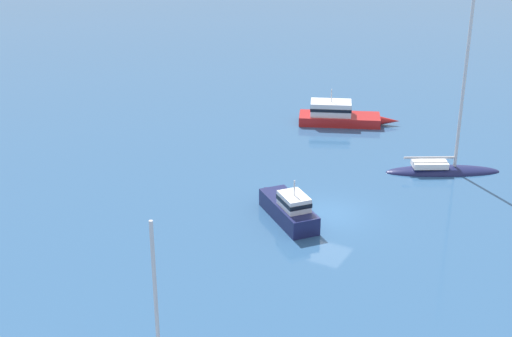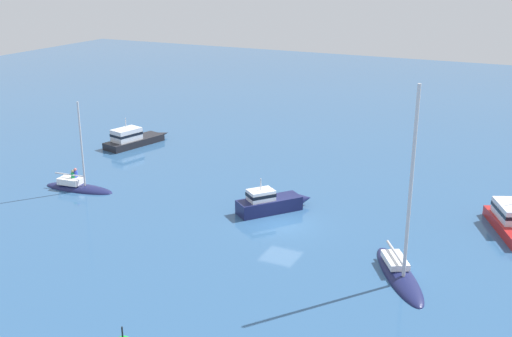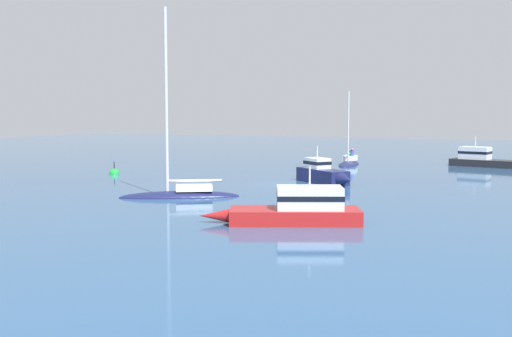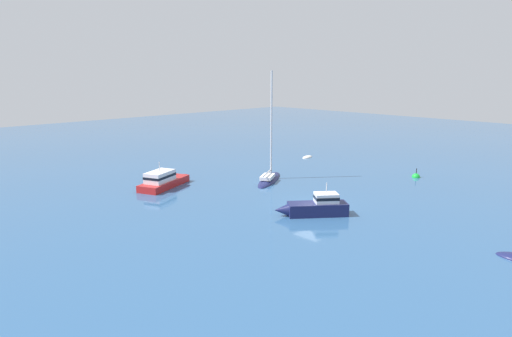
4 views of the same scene
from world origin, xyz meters
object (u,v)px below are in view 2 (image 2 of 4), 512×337
(sloop, at_px, (399,271))
(launch_1, at_px, (132,138))
(yacht, at_px, (78,187))
(motor_cruiser, at_px, (271,202))

(sloop, relative_size, launch_1, 1.53)
(sloop, xyz_separation_m, yacht, (26.40, -3.21, -0.14))
(sloop, height_order, motor_cruiser, sloop)
(motor_cruiser, bearing_deg, sloop, -79.47)
(launch_1, bearing_deg, sloop, -102.67)
(sloop, relative_size, motor_cruiser, 2.18)
(motor_cruiser, distance_m, launch_1, 21.45)
(motor_cruiser, height_order, launch_1, launch_1)
(sloop, distance_m, motor_cruiser, 12.06)
(sloop, xyz_separation_m, launch_1, (29.88, -15.16, 0.42))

